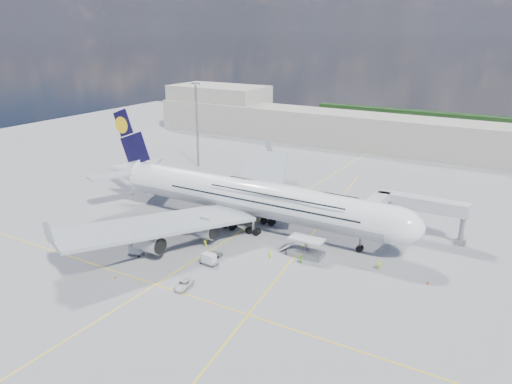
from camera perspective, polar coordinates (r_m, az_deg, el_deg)
The scene contains 32 objects.
ground at distance 100.73m, azimuth -3.81°, elevation -5.80°, with size 300.00×300.00×0.00m, color gray.
taxi_line_main at distance 100.73m, azimuth -3.81°, elevation -5.80°, with size 0.25×220.00×0.01m, color yellow.
taxi_line_cross at distance 86.75m, azimuth -11.40°, elevation -10.32°, with size 120.00×0.25×0.01m, color yellow.
taxi_line_diag at distance 102.37m, azimuth 5.91°, elevation -5.45°, with size 0.25×100.00×0.01m, color yellow.
airliner at distance 105.91m, azimuth -0.71°, elevation -0.55°, with size 77.26×79.15×23.71m.
jet_bridge at distance 104.81m, azimuth 16.45°, elevation -1.54°, with size 18.80×12.10×8.50m.
cargo_loader at distance 94.89m, azimuth 5.65°, elevation -6.60°, with size 8.53×3.20×3.67m.
light_mast at distance 154.52m, azimuth -6.77°, elevation 7.74°, with size 3.00×0.70×25.50m.
terminal at distance 181.85m, azimuth 13.41°, elevation 6.63°, with size 180.00×16.00×12.00m, color #B2AD9E.
hangar at distance 216.49m, azimuth -4.22°, elevation 9.67°, with size 40.00×22.00×18.00m, color #B2AD9E.
tree_line at distance 219.03m, azimuth 27.14°, elevation 6.50°, with size 160.00×6.00×8.00m, color #193814.
dolly_row_a at distance 97.70m, azimuth -13.55°, elevation -6.41°, with size 3.33×2.11×1.97m.
dolly_row_b at distance 104.81m, azimuth -14.37°, elevation -4.81°, with size 3.08×2.03×1.80m.
dolly_row_c at distance 98.14m, azimuth -11.74°, elevation -6.15°, with size 3.57×2.75×2.00m.
dolly_back at distance 113.28m, azimuth -17.90°, elevation -3.69°, with size 3.84×3.27×0.50m.
dolly_nose_far at distance 95.18m, azimuth -4.82°, elevation -7.09°, with size 3.49×2.59×0.46m.
dolly_nose_near at distance 91.71m, azimuth -5.40°, elevation -7.60°, with size 3.41×1.96×2.09m.
baggage_tug at distance 106.47m, azimuth -8.46°, elevation -4.21°, with size 2.69×1.88×1.53m.
catering_truck_inner at distance 119.17m, azimuth 1.01°, elevation -1.05°, with size 6.12×3.32×3.46m.
catering_truck_outer at distance 138.81m, azimuth 0.76°, elevation 1.77°, with size 6.44×4.07×3.57m.
service_van at distance 84.68m, azimuth -8.28°, elevation -10.42°, with size 2.03×4.40×1.22m, color silver.
crew_nose at distance 92.12m, azimuth 13.89°, elevation -8.10°, with size 0.67×0.44×1.83m, color #C8E418.
crew_loader at distance 92.01m, azimuth 5.13°, elevation -7.69°, with size 0.82×0.64×1.68m, color #94E918.
crew_wing at distance 107.11m, azimuth -10.87°, elevation -4.10°, with size 1.02×0.42×1.73m, color #A9DD17.
crew_van at distance 94.09m, azimuth 1.60°, elevation -7.05°, with size 0.77×0.50×1.58m, color #B2FF1A.
crew_tug at distance 98.57m, azimuth -5.84°, elevation -5.94°, with size 0.98×0.56×1.51m, color #D6F319.
cone_nose at distance 89.98m, azimuth 19.05°, elevation -9.73°, with size 0.44×0.44×0.56m.
cone_wing_left_inner at distance 121.70m, azimuth 0.80°, elevation -1.31°, with size 0.44×0.44×0.56m.
cone_wing_left_outer at distance 135.03m, azimuth 2.73°, elevation 0.67°, with size 0.47×0.47×0.60m.
cone_wing_right_inner at distance 99.79m, azimuth -11.46°, elevation -6.24°, with size 0.39×0.39×0.49m.
cone_wing_right_outer at distance 90.29m, azimuth -15.80°, elevation -9.32°, with size 0.39×0.39×0.49m.
cone_tail at distance 132.51m, azimuth -13.95°, elevation -0.22°, with size 0.45×0.45×0.57m.
Camera 1 is at (52.64, -75.53, 40.88)m, focal length 35.00 mm.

